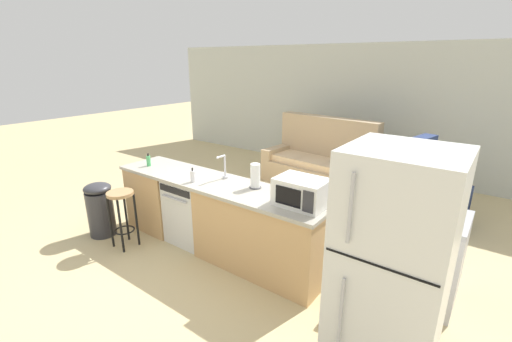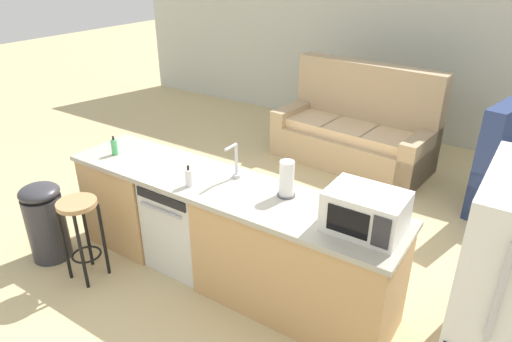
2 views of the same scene
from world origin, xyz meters
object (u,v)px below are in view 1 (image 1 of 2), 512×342
object	(u,v)px
stove_range	(418,254)
dish_soap_bottle	(149,161)
dishwasher	(194,210)
couch	(320,164)
microwave	(301,192)
trash_bin	(100,209)
kettle	(411,196)
armchair	(424,196)
paper_towel_roll	(255,176)
soap_bottle	(193,176)
bar_stool	(122,207)
refrigerator	(391,269)

from	to	relation	value
stove_range	dish_soap_bottle	xyz separation A→B (m)	(-3.36, -0.62, 0.52)
dishwasher	couch	distance (m)	2.93
microwave	couch	bearing A→B (deg)	112.45
dish_soap_bottle	trash_bin	size ratio (longest dim) A/B	0.24
microwave	kettle	xyz separation A→B (m)	(0.87, 0.68, -0.05)
stove_range	microwave	xyz separation A→B (m)	(-1.03, -0.55, 0.59)
trash_bin	armchair	xyz separation A→B (m)	(3.39, 3.14, -0.03)
stove_range	trash_bin	world-z (taller)	stove_range
microwave	couch	xyz separation A→B (m)	(-1.20, 2.91, -0.65)
stove_range	armchair	xyz separation A→B (m)	(-0.32, 1.93, -0.10)
stove_range	paper_towel_roll	size ratio (longest dim) A/B	3.19
soap_bottle	bar_stool	bearing A→B (deg)	-148.47
microwave	armchair	world-z (taller)	armchair
couch	armchair	bearing A→B (deg)	-12.50
refrigerator	armchair	distance (m)	3.09
microwave	kettle	distance (m)	1.10
paper_towel_roll	soap_bottle	xyz separation A→B (m)	(-0.71, -0.29, -0.07)
kettle	dish_soap_bottle	bearing A→B (deg)	-166.71
dishwasher	soap_bottle	distance (m)	0.61
trash_bin	soap_bottle	bearing A→B (deg)	20.53
refrigerator	paper_towel_roll	world-z (taller)	refrigerator
stove_range	couch	bearing A→B (deg)	133.47
stove_range	trash_bin	size ratio (longest dim) A/B	1.22
couch	paper_towel_roll	bearing A→B (deg)	-78.95
kettle	armchair	distance (m)	1.92
refrigerator	dish_soap_bottle	size ratio (longest dim) A/B	9.96
microwave	couch	size ratio (longest dim) A/B	0.24
armchair	microwave	bearing A→B (deg)	-106.05
bar_stool	armchair	size ratio (longest dim) A/B	0.62
dishwasher	couch	bearing A→B (deg)	82.86
soap_bottle	kettle	world-z (taller)	kettle
paper_towel_roll	trash_bin	size ratio (longest dim) A/B	0.38
microwave	dishwasher	bearing A→B (deg)	179.95
soap_bottle	dish_soap_bottle	world-z (taller)	same
kettle	couch	size ratio (longest dim) A/B	0.10
bar_stool	armchair	bearing A→B (deg)	47.53
stove_range	kettle	distance (m)	0.57
couch	refrigerator	bearing A→B (deg)	-57.11
refrigerator	soap_bottle	size ratio (longest dim) A/B	9.96
paper_towel_roll	stove_range	bearing A→B (deg)	14.25
dish_soap_bottle	bar_stool	size ratio (longest dim) A/B	0.24
soap_bottle	kettle	xyz separation A→B (m)	(2.23, 0.85, 0.01)
paper_towel_roll	bar_stool	size ratio (longest dim) A/B	0.38
stove_range	microwave	bearing A→B (deg)	-152.01
stove_range	dish_soap_bottle	world-z (taller)	dish_soap_bottle
microwave	couch	world-z (taller)	couch
dishwasher	dish_soap_bottle	distance (m)	0.94
kettle	paper_towel_roll	bearing A→B (deg)	-159.85
couch	trash_bin	bearing A→B (deg)	-112.45
dish_soap_bottle	couch	distance (m)	3.24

